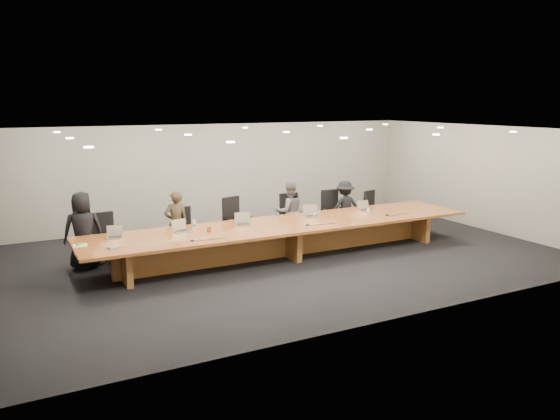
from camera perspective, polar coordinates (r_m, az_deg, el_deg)
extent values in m
plane|color=black|center=(12.33, 0.64, -4.81)|extent=(12.00, 12.00, 0.00)
cube|color=beige|center=(15.62, -6.28, 3.80)|extent=(12.00, 0.02, 2.80)
cube|color=brown|center=(12.15, 0.65, -1.54)|extent=(9.00, 1.80, 0.06)
cube|color=brown|center=(12.24, 0.65, -3.25)|extent=(7.65, 0.15, 0.69)
cube|color=brown|center=(11.07, -16.10, -5.28)|extent=(0.12, 1.26, 0.69)
cube|color=brown|center=(12.24, 0.65, -3.25)|extent=(0.12, 1.26, 0.69)
cube|color=brown|center=(14.24, 13.54, -1.49)|extent=(0.12, 1.26, 0.69)
imported|color=black|center=(11.96, -19.88, -2.00)|extent=(0.84, 0.59, 1.62)
imported|color=#312A1B|center=(12.43, -10.80, -1.36)|extent=(0.55, 0.37, 1.48)
imported|color=#565658|center=(13.42, 0.99, -0.17)|extent=(0.81, 0.68, 1.50)
imported|color=black|center=(14.44, 6.79, 0.32)|extent=(0.94, 0.60, 1.38)
cylinder|color=silver|center=(11.63, -8.96, -1.58)|extent=(0.07, 0.07, 0.21)
cylinder|color=brown|center=(11.43, -7.41, -2.02)|extent=(0.11, 0.11, 0.11)
cone|color=silver|center=(12.84, 3.62, -0.53)|extent=(0.08, 0.08, 0.09)
cone|color=white|center=(13.52, 9.23, -0.05)|extent=(0.09, 0.09, 0.09)
cube|color=white|center=(10.93, -20.16, -3.50)|extent=(0.28, 0.23, 0.02)
cube|color=#4EA82D|center=(10.95, -20.12, -3.37)|extent=(0.17, 0.12, 0.02)
cube|color=silver|center=(10.56, -16.96, -3.75)|extent=(0.26, 0.22, 0.03)
cone|color=black|center=(10.74, -9.13, -3.16)|extent=(0.13, 0.13, 0.03)
cone|color=black|center=(11.94, 2.90, -1.56)|extent=(0.16, 0.16, 0.03)
cone|color=black|center=(13.23, 11.14, -0.49)|extent=(0.12, 0.12, 0.03)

